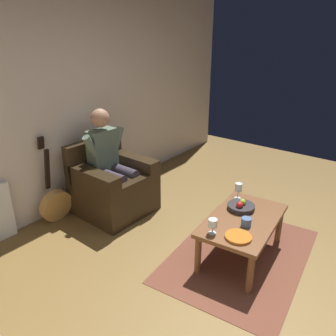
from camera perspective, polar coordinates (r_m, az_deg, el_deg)
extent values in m
plane|color=brown|center=(3.30, 17.32, -18.72)|extent=(7.19, 7.19, 0.00)
cube|color=beige|center=(4.24, -16.62, 11.24)|extent=(6.39, 0.06, 2.71)
cube|color=brown|center=(3.60, 12.00, -14.11)|extent=(1.82, 1.37, 0.01)
cube|color=black|center=(4.23, -8.94, -4.69)|extent=(0.83, 0.81, 0.41)
cube|color=black|center=(4.08, -8.59, -1.76)|extent=(0.48, 0.68, 0.10)
cube|color=black|center=(4.29, -6.07, 0.65)|extent=(0.20, 0.80, 0.24)
cube|color=black|center=(3.91, -12.67, -2.06)|extent=(0.20, 0.80, 0.24)
cube|color=black|center=(4.30, -12.31, 1.82)|extent=(0.82, 0.14, 0.46)
cube|color=#556654|center=(4.13, -10.97, 2.94)|extent=(0.35, 0.19, 0.51)
sphere|color=#A87A5B|center=(4.02, -11.38, 8.24)|extent=(0.22, 0.22, 0.22)
cylinder|color=#372F3B|center=(4.12, -7.65, -0.51)|extent=(0.14, 0.45, 0.13)
cylinder|color=#372F3B|center=(4.08, -5.28, -4.75)|extent=(0.12, 0.12, 0.51)
cylinder|color=#556654|center=(4.18, -8.50, 4.99)|extent=(0.20, 0.09, 0.29)
cylinder|color=#372F3B|center=(4.00, -9.72, -1.38)|extent=(0.14, 0.45, 0.13)
cylinder|color=#372F3B|center=(3.96, -7.30, -5.76)|extent=(0.12, 0.12, 0.51)
cylinder|color=#556654|center=(3.94, -12.88, 3.53)|extent=(0.20, 0.09, 0.29)
cube|color=brown|center=(3.37, 12.56, -8.59)|extent=(1.06, 0.70, 0.04)
cylinder|color=brown|center=(3.81, 18.21, -9.12)|extent=(0.06, 0.06, 0.39)
cylinder|color=brown|center=(3.08, 13.67, -16.98)|extent=(0.06, 0.06, 0.39)
cylinder|color=brown|center=(3.92, 11.19, -7.37)|extent=(0.06, 0.06, 0.39)
cylinder|color=brown|center=(3.22, 5.07, -14.37)|extent=(0.06, 0.06, 0.39)
cylinder|color=#BA8744|center=(4.20, -18.35, -6.00)|extent=(0.39, 0.16, 0.40)
cylinder|color=black|center=(4.16, -17.98, -5.98)|extent=(0.11, 0.02, 0.11)
cube|color=black|center=(4.08, -19.68, -0.23)|extent=(0.05, 0.11, 0.50)
cube|color=black|center=(4.02, -20.65, 3.98)|extent=(0.07, 0.05, 0.14)
cylinder|color=silver|center=(3.72, 11.63, -5.00)|extent=(0.07, 0.07, 0.01)
cylinder|color=silver|center=(3.70, 11.68, -4.38)|extent=(0.01, 0.01, 0.08)
cylinder|color=silver|center=(3.66, 11.79, -3.18)|extent=(0.07, 0.07, 0.09)
cylinder|color=#590C19|center=(3.67, 11.76, -3.52)|extent=(0.06, 0.06, 0.03)
cylinder|color=silver|center=(3.10, 7.46, -10.79)|extent=(0.07, 0.07, 0.01)
cylinder|color=silver|center=(3.08, 7.50, -10.25)|extent=(0.01, 0.01, 0.06)
cylinder|color=silver|center=(3.04, 7.56, -9.16)|extent=(0.08, 0.08, 0.07)
cylinder|color=#590C19|center=(3.05, 7.54, -9.49)|extent=(0.07, 0.07, 0.03)
cylinder|color=#262325|center=(3.51, 12.19, -6.43)|extent=(0.27, 0.27, 0.05)
sphere|color=red|center=(3.44, 11.98, -6.13)|extent=(0.07, 0.07, 0.07)
sphere|color=#88A324|center=(3.50, 12.44, -5.66)|extent=(0.07, 0.07, 0.07)
cylinder|color=#B8661D|center=(3.07, 11.75, -11.28)|extent=(0.23, 0.23, 0.02)
cylinder|color=#436392|center=(3.23, 13.04, -8.86)|extent=(0.09, 0.09, 0.08)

